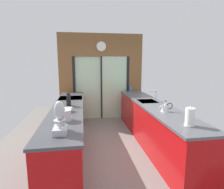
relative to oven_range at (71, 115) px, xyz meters
name	(u,v)px	position (x,y,z in m)	size (l,w,h in m)	color
ground_plane	(110,140)	(0.91, -0.65, -0.47)	(5.04, 7.60, 0.02)	slate
back_wall_unit	(101,72)	(0.91, 1.15, 1.07)	(2.64, 0.12, 2.70)	brown
left_counter_run	(68,130)	(0.00, -1.12, 0.01)	(0.62, 3.80, 0.92)	#AD0C0F
right_counter_run	(151,123)	(1.82, -0.95, 0.01)	(0.62, 3.80, 0.92)	#AD0C0F
sink_faucet	(154,94)	(1.96, -0.70, 0.63)	(0.19, 0.02, 0.25)	#B7BABC
oven_range	(71,115)	(0.00, 0.00, 0.00)	(0.60, 0.60, 0.92)	#B7BABC
mixing_bowl	(67,110)	(0.02, -1.39, 0.51)	(0.20, 0.20, 0.08)	gray
knife_block	(69,101)	(0.02, -0.91, 0.58)	(0.08, 0.14, 0.29)	black
stand_mixer	(60,121)	(0.02, -2.44, 0.63)	(0.17, 0.27, 0.42)	#B7BABC
stock_pot	(64,115)	(0.02, -1.91, 0.55)	(0.22, 0.22, 0.19)	#B7BABC
kettle	(166,107)	(1.80, -1.66, 0.56)	(0.26, 0.17, 0.21)	#B7BABC
soap_bottle	(131,88)	(1.80, 0.83, 0.56)	(0.06, 0.06, 0.23)	#286BB7
paper_towel_roll	(190,117)	(1.80, -2.44, 0.59)	(0.15, 0.15, 0.29)	#B7BABC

